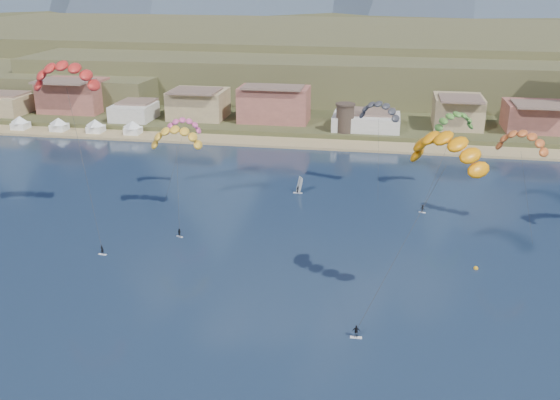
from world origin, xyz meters
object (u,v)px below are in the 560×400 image
windsurfer (299,188)px  kitesurfer_red (65,71)px  kitesurfer_orange (448,145)px  kitesurfer_green (455,119)px  buoy (476,268)px  kitesurfer_yellow (176,134)px  watchtower (345,118)px

windsurfer → kitesurfer_red: bearing=-146.1°
kitesurfer_red → kitesurfer_orange: (65.31, -21.55, -4.75)m
kitesurfer_green → buoy: bearing=-87.5°
kitesurfer_orange → windsurfer: size_ratio=7.85×
kitesurfer_orange → windsurfer: kitesurfer_orange is taller
kitesurfer_yellow → kitesurfer_red: bearing=-152.5°
kitesurfer_orange → windsurfer: 59.48m
kitesurfer_red → kitesurfer_orange: 68.93m
kitesurfer_yellow → kitesurfer_orange: (48.40, -30.36, 8.22)m
watchtower → windsurfer: size_ratio=2.32×
kitesurfer_yellow → kitesurfer_orange: bearing=-32.1°
kitesurfer_red → windsurfer: bearing=33.9°
kitesurfer_red → kitesurfer_orange: kitesurfer_red is taller
watchtower → windsurfer: 50.89m
watchtower → kitesurfer_green: bearing=-59.2°
windsurfer → kitesurfer_yellow: bearing=-141.8°
kitesurfer_red → buoy: (73.30, -6.18, -29.74)m
watchtower → kitesurfer_yellow: (-28.17, -67.38, 10.54)m
windsurfer → buoy: bearing=-42.9°
kitesurfer_green → buoy: kitesurfer_green is taller
kitesurfer_yellow → kitesurfer_green: kitesurfer_yellow is taller
windsurfer → buoy: windsurfer is taller
watchtower → kitesurfer_green: size_ratio=0.40×
kitesurfer_green → windsurfer: 36.94m
watchtower → kitesurfer_red: size_ratio=0.25×
kitesurfer_red → kitesurfer_green: size_ratio=1.58×
kitesurfer_red → windsurfer: (38.71, 25.97, -28.69)m
kitesurfer_red → kitesurfer_green: 79.36m
watchtower → buoy: (28.21, -82.38, -6.24)m
kitesurfer_red → kitesurfer_yellow: size_ratio=1.64×
kitesurfer_yellow → buoy: kitesurfer_yellow is taller
kitesurfer_yellow → windsurfer: bearing=38.2°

